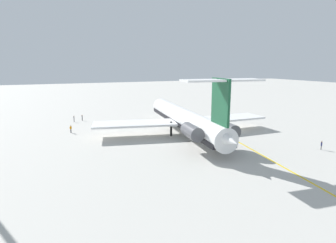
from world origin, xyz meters
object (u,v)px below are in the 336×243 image
(ground_crew_near_nose, at_px, (74,118))
(ground_crew_near_tail, at_px, (322,144))
(ground_crew_portside, at_px, (82,117))
(safety_cone_nose, at_px, (213,112))
(main_jetliner, at_px, (186,119))
(ground_crew_starboard, at_px, (71,128))

(ground_crew_near_nose, bearing_deg, ground_crew_near_tail, 112.14)
(ground_crew_near_nose, relative_size, ground_crew_portside, 1.05)
(ground_crew_near_tail, distance_m, safety_cone_nose, 43.43)
(main_jetliner, xyz_separation_m, ground_crew_portside, (26.80, 19.82, -2.65))
(main_jetliner, distance_m, ground_crew_starboard, 27.26)
(main_jetliner, bearing_deg, ground_crew_starboard, 68.89)
(ground_crew_near_nose, height_order, ground_crew_portside, ground_crew_near_nose)
(ground_crew_near_tail, bearing_deg, safety_cone_nose, 120.40)
(ground_crew_near_nose, bearing_deg, main_jetliner, 111.52)
(ground_crew_near_nose, xyz_separation_m, safety_cone_nose, (-2.34, -44.09, -0.86))
(ground_crew_portside, bearing_deg, ground_crew_near_nose, -8.86)
(ground_crew_starboard, bearing_deg, safety_cone_nose, -85.89)
(main_jetliner, xyz_separation_m, ground_crew_near_nose, (25.40, 22.19, -2.59))
(main_jetliner, distance_m, ground_crew_near_nose, 33.82)
(ground_crew_near_tail, relative_size, ground_crew_portside, 0.97)
(ground_crew_portside, bearing_deg, ground_crew_starboard, 33.98)
(ground_crew_portside, distance_m, ground_crew_starboard, 14.78)
(ground_crew_near_tail, bearing_deg, main_jetliner, 167.34)
(safety_cone_nose, bearing_deg, ground_crew_portside, 84.88)
(ground_crew_near_nose, bearing_deg, ground_crew_portside, -168.97)
(main_jetliner, xyz_separation_m, ground_crew_near_tail, (-20.23, -18.55, -2.68))
(ground_crew_near_tail, xyz_separation_m, ground_crew_starboard, (32.86, 42.57, 0.10))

